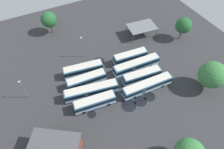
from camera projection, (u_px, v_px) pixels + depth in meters
ground_plane at (115, 81)px, 56.51m from camera, size 93.89×93.89×0.00m
bus_row0_slot0 at (95, 102)px, 49.91m from camera, size 11.29×3.84×3.44m
bus_row0_slot1 at (91, 91)px, 52.17m from camera, size 15.07×5.17×3.44m
bus_row0_slot2 at (87, 80)px, 54.54m from camera, size 11.51×3.26×3.44m
bus_row0_slot3 at (83, 69)px, 57.04m from camera, size 12.02×4.29×3.44m
bus_row1_slot0 at (147, 86)px, 53.21m from camera, size 14.96×3.32×3.44m
bus_row1_slot1 at (142, 76)px, 55.49m from camera, size 11.72×3.75×3.44m
bus_row1_slot2 at (136, 65)px, 58.08m from camera, size 14.96×3.36×3.44m
bus_row1_slot3 at (130, 57)px, 60.35m from camera, size 11.12×3.56×3.44m
maintenance_shelter at (142, 27)px, 67.11m from camera, size 10.45×7.62×3.80m
lamp_post_by_building at (83, 46)px, 59.51m from camera, size 0.56×0.28×8.09m
lamp_post_mid_lot at (24, 89)px, 49.81m from camera, size 0.56×0.28×7.38m
tree_east_edge at (49, 20)px, 66.62m from camera, size 5.52×5.52×8.25m
tree_west_edge at (184, 26)px, 64.17m from camera, size 5.41×5.41×8.44m
tree_south_edge at (212, 75)px, 50.89m from camera, size 7.37×7.37×9.28m
puddle_centre_drain at (99, 61)px, 61.54m from camera, size 3.72×3.72×0.01m
puddle_between_rows at (149, 96)px, 53.17m from camera, size 3.32×3.32×0.01m
puddle_front_lane at (141, 101)px, 52.18m from camera, size 3.53×3.53×0.01m
puddle_near_shelter at (129, 105)px, 51.40m from camera, size 4.17×4.17×0.01m
puddle_back_corner at (92, 114)px, 49.68m from camera, size 2.37×2.37×0.01m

